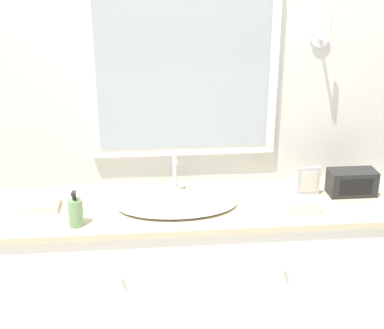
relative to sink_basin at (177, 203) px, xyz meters
The scene contains 8 objects.
wall_back 0.48m from the sink_basin, 71.72° to the left, with size 8.00×0.18×2.55m.
vanity_counter 0.48m from the sink_basin, 10.88° to the left, with size 2.08×0.52×0.90m.
sink_basin is the anchor object (origin of this frame).
soap_bottle 0.47m from the sink_basin, 162.20° to the right, with size 0.07×0.07×0.16m.
appliance_box 0.86m from the sink_basin, ahead, with size 0.23×0.11×0.12m.
picture_frame 0.65m from the sink_basin, ahead, with size 0.11×0.01×0.14m.
hand_towel_near_sink 0.63m from the sink_basin, behind, with size 0.17×0.13×0.04m.
hand_towel_far_corner 0.57m from the sink_basin, ahead, with size 0.15×0.10×0.05m.
Camera 1 is at (-0.24, -1.98, 2.00)m, focal length 50.00 mm.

